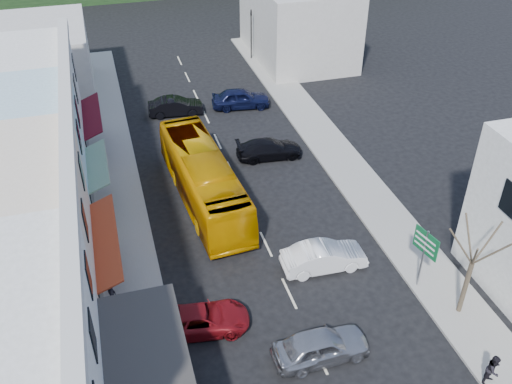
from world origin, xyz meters
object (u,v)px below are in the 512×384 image
bus (204,179)px  car_red (202,318)px  pedestrian_right (494,369)px  street_tree (472,264)px  car_silver (321,347)px  traffic_signal (251,35)px  car_white (324,257)px  pedestrian_left (112,297)px  direction_sign (422,260)px

bus → car_red: 10.36m
pedestrian_right → street_tree: street_tree is taller
car_silver → traffic_signal: (6.57, 34.53, 1.65)m
pedestrian_right → car_red: bearing=126.3°
car_white → pedestrian_left: size_ratio=2.59×
car_white → bus: bearing=33.4°
pedestrian_left → pedestrian_right: 17.20m
street_tree → car_white: bearing=136.7°
pedestrian_right → direction_sign: direction_sign is taller
car_silver → car_red: bearing=54.9°
car_silver → traffic_signal: size_ratio=0.93×
direction_sign → street_tree: 2.75m
street_tree → traffic_signal: size_ratio=1.33×
bus → street_tree: size_ratio=1.85×
street_tree → traffic_signal: (-0.83, 33.88, -0.78)m
car_red → direction_sign: size_ratio=1.29×
bus → pedestrian_left: bus is taller
pedestrian_right → street_tree: bearing=51.7°
bus → car_silver: 13.43m
car_red → direction_sign: direction_sign is taller
car_red → car_white: bearing=-63.4°
pedestrian_right → pedestrian_left: bearing=126.4°
car_red → pedestrian_right: pedestrian_right is taller
car_red → street_tree: bearing=-93.5°
car_red → traffic_signal: (11.23, 31.44, 1.65)m
car_white → traffic_signal: (4.26, 29.09, 1.65)m
bus → direction_sign: bearing=-53.9°
pedestrian_left → pedestrian_right: (14.89, -8.61, 0.00)m
car_red → street_tree: size_ratio=0.73×
pedestrian_left → direction_sign: 15.13m
bus → traffic_signal: (9.01, 21.35, 0.80)m
car_silver → street_tree: bearing=-86.4°
car_white → direction_sign: direction_sign is taller
pedestrian_left → direction_sign: (14.90, -2.49, 0.78)m
direction_sign → car_silver: bearing=-168.2°
pedestrian_right → street_tree: size_ratio=0.27×
pedestrian_right → direction_sign: 6.17m
car_white → pedestrian_right: (4.05, -8.75, 0.30)m
car_silver → pedestrian_left: (-8.53, 5.31, 0.30)m
car_silver → traffic_signal: traffic_signal is taller
bus → car_white: bearing=-62.7°
street_tree → direction_sign: bearing=115.4°
car_red → pedestrian_left: pedestrian_left is taller
car_white → pedestrian_right: pedestrian_right is taller
bus → car_white: size_ratio=2.64×
car_silver → car_white: 5.92m
bus → traffic_signal: 23.19m
direction_sign → traffic_signal: traffic_signal is taller
street_tree → traffic_signal: 33.90m
car_white → street_tree: 7.40m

